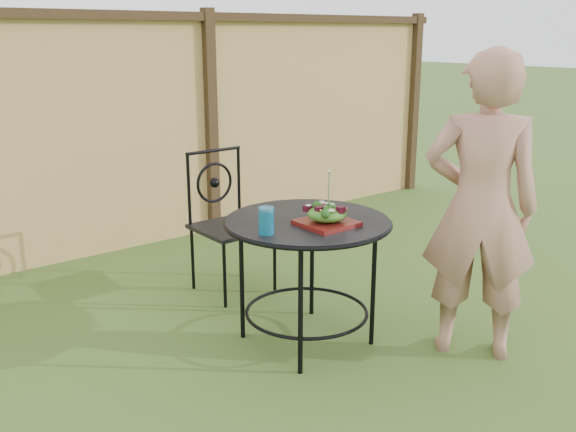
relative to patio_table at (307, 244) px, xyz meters
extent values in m
plane|color=#224215|center=(-0.57, 0.00, -0.59)|extent=(60.00, 60.00, 0.00)
cube|color=#E4BC70|center=(-0.57, 2.20, 0.31)|extent=(8.00, 0.05, 1.80)
cube|color=black|center=(-0.57, 2.15, 1.24)|extent=(8.00, 0.07, 0.07)
cube|color=black|center=(0.73, 2.15, 0.36)|extent=(0.09, 0.09, 1.90)
cube|color=black|center=(3.33, 2.15, 0.36)|extent=(0.09, 0.09, 1.90)
cylinder|color=black|center=(0.00, 0.00, 0.13)|extent=(0.90, 0.90, 0.02)
torus|color=black|center=(0.00, 0.00, 0.12)|extent=(0.92, 0.92, 0.02)
torus|color=black|center=(0.00, 0.00, -0.41)|extent=(0.70, 0.70, 0.02)
cylinder|color=black|center=(0.26, 0.26, -0.23)|extent=(0.03, 0.03, 0.71)
cylinder|color=black|center=(-0.26, 0.26, -0.23)|extent=(0.03, 0.03, 0.71)
cylinder|color=black|center=(-0.26, -0.26, -0.23)|extent=(0.03, 0.03, 0.71)
cylinder|color=black|center=(0.26, -0.26, -0.23)|extent=(0.03, 0.03, 0.71)
cube|color=black|center=(0.09, 0.88, -0.14)|extent=(0.46, 0.46, 0.03)
cylinder|color=black|center=(0.09, 1.09, 0.35)|extent=(0.42, 0.02, 0.02)
torus|color=black|center=(0.09, 1.09, 0.13)|extent=(0.28, 0.02, 0.28)
cylinder|color=black|center=(-0.11, 0.68, -0.37)|extent=(0.02, 0.02, 0.44)
cylinder|color=black|center=(0.29, 0.68, -0.37)|extent=(0.02, 0.02, 0.44)
cylinder|color=black|center=(-0.11, 1.08, -0.37)|extent=(0.02, 0.02, 0.44)
cylinder|color=black|center=(0.29, 1.08, -0.37)|extent=(0.02, 0.02, 0.44)
cylinder|color=black|center=(-0.11, 1.09, 0.11)|extent=(0.02, 0.02, 0.50)
cylinder|color=black|center=(0.29, 1.09, 0.11)|extent=(0.02, 0.02, 0.50)
imported|color=#A06E5B|center=(0.64, -0.65, 0.24)|extent=(0.68, 0.71, 1.64)
cube|color=#45090D|center=(0.01, -0.15, 0.15)|extent=(0.27, 0.27, 0.02)
ellipsoid|color=#235614|center=(0.01, -0.15, 0.20)|extent=(0.21, 0.21, 0.08)
cylinder|color=silver|center=(0.02, -0.15, 0.33)|extent=(0.01, 0.01, 0.18)
cylinder|color=#0A5A7E|center=(-0.33, -0.07, 0.21)|extent=(0.08, 0.08, 0.14)
camera|label=1|loc=(-2.16, -2.56, 1.12)|focal=40.00mm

